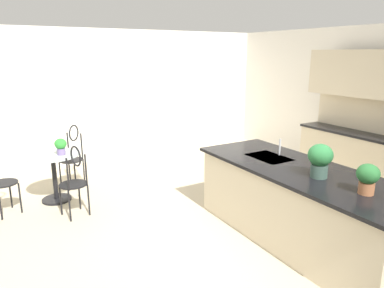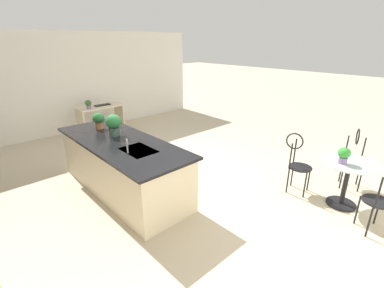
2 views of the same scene
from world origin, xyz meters
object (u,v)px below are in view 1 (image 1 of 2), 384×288
Objects in this scene: potted_plant_on_table at (61,145)px; potted_plant_counter_near at (320,158)px; chair_by_island at (72,153)px; potted_plant_counter_far at (368,177)px; bistro_table at (54,173)px; chair_near_window at (75,178)px.

potted_plant_on_table is 3.67m from potted_plant_counter_near.
potted_plant_on_table is 0.67× the size of potted_plant_counter_near.
chair_by_island is 3.49× the size of potted_plant_counter_far.
chair_by_island is 4.18× the size of potted_plant_on_table.
potted_plant_counter_near reaches higher than bistro_table.
chair_by_island is (-1.29, 0.26, 0.00)m from chair_near_window.
potted_plant_counter_far is at bearing 24.01° from chair_by_island.
bistro_table is 0.70m from chair_by_island.
potted_plant_counter_far is at bearing 36.32° from chair_near_window.
bistro_table is at bearing -147.97° from potted_plant_counter_far.
potted_plant_on_table reaches higher than bistro_table.
chair_near_window is 3.18m from potted_plant_counter_near.
potted_plant_on_table is at bearing -144.58° from potted_plant_counter_near.
chair_by_island is 0.76m from potted_plant_on_table.
chair_near_window is 2.81× the size of potted_plant_counter_near.
potted_plant_counter_near reaches higher than chair_near_window.
chair_by_island is 4.59m from potted_plant_counter_far.
potted_plant_counter_near is (2.99, 2.12, 0.25)m from potted_plant_on_table.
potted_plant_on_table is (0.63, -0.28, 0.31)m from chair_by_island.
potted_plant_on_table is (0.07, 0.12, 0.44)m from bistro_table.
potted_plant_counter_near is (2.32, 2.09, 0.56)m from chair_near_window.
chair_near_window is 1.00× the size of chair_by_island.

